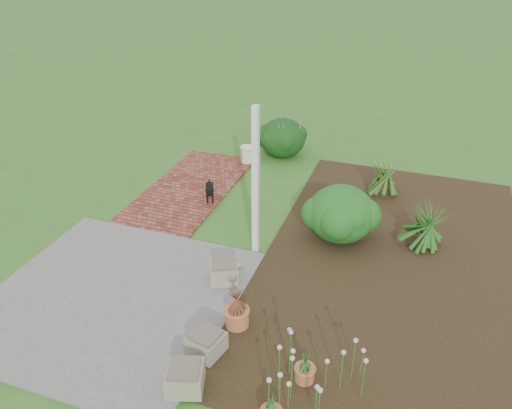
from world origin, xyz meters
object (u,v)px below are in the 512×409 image
(stone_trough_near, at_px, (185,378))
(black_dog, at_px, (210,189))
(cream_ceramic_urn, at_px, (247,155))
(evergreen_shrub, at_px, (341,212))

(stone_trough_near, distance_m, black_dog, 4.47)
(stone_trough_near, height_order, cream_ceramic_urn, cream_ceramic_urn)
(cream_ceramic_urn, bearing_deg, stone_trough_near, -76.12)
(black_dog, distance_m, evergreen_shrub, 2.65)
(black_dog, bearing_deg, cream_ceramic_urn, 64.03)
(stone_trough_near, relative_size, cream_ceramic_urn, 1.15)
(cream_ceramic_urn, distance_m, evergreen_shrub, 3.51)
(stone_trough_near, relative_size, black_dog, 0.90)
(black_dog, height_order, cream_ceramic_urn, black_dog)
(cream_ceramic_urn, relative_size, evergreen_shrub, 0.32)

